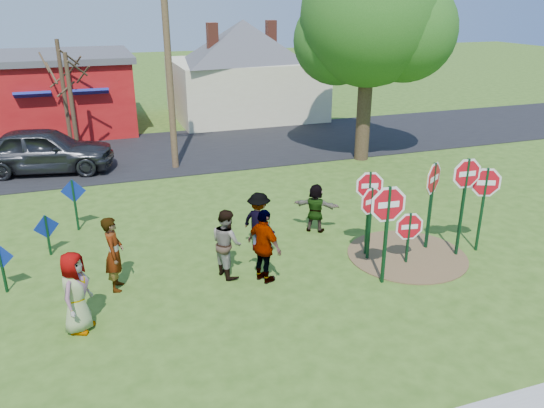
{
  "coord_description": "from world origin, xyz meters",
  "views": [
    {
      "loc": [
        -3.17,
        -11.96,
        6.52
      ],
      "look_at": [
        1.41,
        1.23,
        1.07
      ],
      "focal_mm": 35.0,
      "sensor_mm": 36.0,
      "label": 1
    }
  ],
  "objects": [
    {
      "name": "stop_sign_d",
      "position": [
        5.25,
        -0.77,
        1.87
      ],
      "size": [
        1.0,
        0.66,
        2.64
      ],
      "rotation": [
        0.0,
        0.0,
        0.58
      ],
      "color": "#0F381D",
      "rests_on": "ground"
    },
    {
      "name": "cream_house",
      "position": [
        5.5,
        18.0,
        2.92
      ],
      "size": [
        9.4,
        9.4,
        6.5
      ],
      "color": "beige",
      "rests_on": "ground"
    },
    {
      "name": "person_c",
      "position": [
        -0.35,
        -0.41,
        0.87
      ],
      "size": [
        0.86,
        0.99,
        1.75
      ],
      "primitive_type": "imported",
      "rotation": [
        0.0,
        0.0,
        1.84
      ],
      "color": "brown",
      "rests_on": "ground"
    },
    {
      "name": "person_b",
      "position": [
        -3.02,
        -0.22,
        0.92
      ],
      "size": [
        0.55,
        0.74,
        1.85
      ],
      "primitive_type": "imported",
      "rotation": [
        0.0,
        0.0,
        1.4
      ],
      "color": "#29695F",
      "rests_on": "ground"
    },
    {
      "name": "stop_sign_g",
      "position": [
        3.38,
        -0.83,
        1.48
      ],
      "size": [
        0.94,
        0.31,
        2.15
      ],
      "rotation": [
        0.0,
        0.0,
        0.3
      ],
      "color": "#0F381D",
      "rests_on": "ground"
    },
    {
      "name": "person_e",
      "position": [
        0.43,
        -1.04,
        0.94
      ],
      "size": [
        0.88,
        1.19,
        1.88
      ],
      "primitive_type": "imported",
      "rotation": [
        0.0,
        0.0,
        2.0
      ],
      "color": "#432C4F",
      "rests_on": "ground"
    },
    {
      "name": "person_a",
      "position": [
        -3.88,
        -1.72,
        0.89
      ],
      "size": [
        0.89,
        1.03,
        1.79
      ],
      "primitive_type": "imported",
      "rotation": [
        0.0,
        0.0,
        1.12
      ],
      "color": "#383E7B",
      "rests_on": "ground"
    },
    {
      "name": "person_d",
      "position": [
        0.82,
        0.62,
        0.84
      ],
      "size": [
        1.09,
        1.26,
        1.69
      ],
      "primitive_type": "imported",
      "rotation": [
        0.0,
        0.0,
        2.09
      ],
      "color": "#38383D",
      "rests_on": "ground"
    },
    {
      "name": "road",
      "position": [
        0.0,
        11.5,
        0.02
      ],
      "size": [
        120.0,
        7.5,
        0.04
      ],
      "primitive_type": "cube",
      "color": "black",
      "rests_on": "ground"
    },
    {
      "name": "blue_diamond_c",
      "position": [
        -4.62,
        2.22,
        0.71
      ],
      "size": [
        0.63,
        0.29,
        1.17
      ],
      "rotation": [
        0.0,
        0.0,
        0.41
      ],
      "color": "#0F381D",
      "rests_on": "ground"
    },
    {
      "name": "blue_diamond_d",
      "position": [
        -3.9,
        3.72,
        1.0
      ],
      "size": [
        0.71,
        0.16,
        1.61
      ],
      "rotation": [
        0.0,
        0.0,
        -0.2
      ],
      "color": "#0F381D",
      "rests_on": "ground"
    },
    {
      "name": "suv",
      "position": [
        -5.03,
        10.05,
        0.93
      ],
      "size": [
        5.52,
        3.04,
        1.78
      ],
      "primitive_type": "imported",
      "rotation": [
        0.0,
        0.0,
        1.38
      ],
      "color": "#2A2A2E",
      "rests_on": "road"
    },
    {
      "name": "utility_pole",
      "position": [
        -0.09,
        9.01,
        4.44
      ],
      "size": [
        2.06,
        0.39,
        8.44
      ],
      "rotation": [
        0.0,
        0.0,
        -0.14
      ],
      "color": "#4C3823",
      "rests_on": "ground"
    },
    {
      "name": "person_f",
      "position": [
        2.8,
        1.33,
        0.74
      ],
      "size": [
        1.37,
        1.13,
        1.47
      ],
      "primitive_type": "imported",
      "rotation": [
        0.0,
        0.0,
        2.54
      ],
      "color": "#225A31",
      "rests_on": "ground"
    },
    {
      "name": "stop_sign_f",
      "position": [
        6.49,
        -1.33,
        1.79
      ],
      "size": [
        1.02,
        0.42,
        2.52
      ],
      "rotation": [
        0.0,
        0.0,
        -0.37
      ],
      "color": "#0F381D",
      "rests_on": "ground"
    },
    {
      "name": "leafy_tree",
      "position": [
        7.86,
        7.67,
        5.55
      ],
      "size": [
        6.07,
        5.53,
        8.62
      ],
      "color": "#382819",
      "rests_on": "ground"
    },
    {
      "name": "stop_sign_e",
      "position": [
        4.24,
        -1.35,
        0.97
      ],
      "size": [
        1.0,
        0.19,
        1.55
      ],
      "rotation": [
        0.0,
        0.0,
        -0.17
      ],
      "color": "#0F381D",
      "rests_on": "ground"
    },
    {
      "name": "red_building",
      "position": [
        -5.5,
        17.99,
        1.97
      ],
      "size": [
        9.4,
        7.69,
        3.9
      ],
      "color": "maroon",
      "rests_on": "ground"
    },
    {
      "name": "dirt_patch",
      "position": [
        4.5,
        -1.0,
        0.01
      ],
      "size": [
        3.2,
        3.2,
        0.03
      ],
      "primitive_type": "cylinder",
      "color": "brown",
      "rests_on": "ground"
    },
    {
      "name": "stop_sign_a",
      "position": [
        3.13,
        -2.04,
        1.83
      ],
      "size": [
        1.2,
        0.12,
        2.65
      ],
      "rotation": [
        0.0,
        0.0,
        -0.08
      ],
      "color": "#0F381D",
      "rests_on": "ground"
    },
    {
      "name": "stop_sign_c",
      "position": [
        5.77,
        -1.4,
        2.01
      ],
      "size": [
        1.08,
        0.09,
        2.87
      ],
      "rotation": [
        0.0,
        0.0,
        -0.07
      ],
      "color": "#0F381D",
      "rests_on": "ground"
    },
    {
      "name": "bare_tree_east",
      "position": [
        -4.14,
        13.56,
        3.15
      ],
      "size": [
        1.8,
        1.8,
        4.87
      ],
      "color": "#382819",
      "rests_on": "ground"
    },
    {
      "name": "ground",
      "position": [
        0.0,
        0.0,
        0.0
      ],
      "size": [
        120.0,
        120.0,
        0.0
      ],
      "primitive_type": "plane",
      "color": "#355718",
      "rests_on": "ground"
    },
    {
      "name": "stop_sign_b",
      "position": [
        3.46,
        -0.56,
        1.79
      ],
      "size": [
        0.99,
        0.22,
        2.49
      ],
      "rotation": [
        0.0,
        0.0,
        -0.2
      ],
      "color": "#0F381D",
      "rests_on": "ground"
    },
    {
      "name": "blue_diamond_b",
      "position": [
        -5.53,
        0.46,
        0.78
      ],
      "size": [
        0.61,
        0.22,
        1.26
      ],
      "rotation": [
        0.0,
        0.0,
        -0.33
      ],
      "color": "#0F381D",
      "rests_on": "ground"
    },
    {
      "name": "bare_tree_extra",
      "position": [
        -3.85,
        12.44,
        2.85
      ],
      "size": [
        1.8,
        1.8,
        4.4
      ],
      "color": "#382819",
      "rests_on": "ground"
    }
  ]
}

